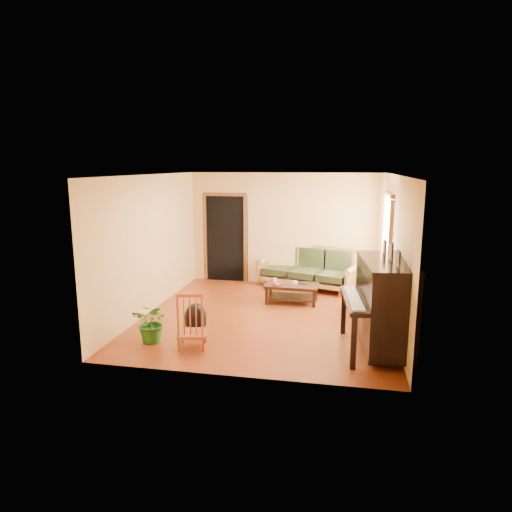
% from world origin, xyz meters
% --- Properties ---
extents(floor, '(5.00, 5.00, 0.00)m').
position_xyz_m(floor, '(0.00, 0.00, 0.00)').
color(floor, '#63220D').
rests_on(floor, ground).
extents(doorway, '(1.08, 0.16, 2.05)m').
position_xyz_m(doorway, '(-1.45, 2.48, 1.02)').
color(doorway, black).
rests_on(doorway, floor).
extents(window, '(0.12, 1.36, 1.46)m').
position_xyz_m(window, '(2.21, 1.30, 1.50)').
color(window, white).
rests_on(window, right_wall).
extents(sofa, '(2.37, 1.56, 0.94)m').
position_xyz_m(sofa, '(0.55, 2.15, 0.47)').
color(sofa, '#985F37').
rests_on(sofa, floor).
extents(coffee_table, '(1.07, 0.59, 0.39)m').
position_xyz_m(coffee_table, '(0.35, 0.96, 0.19)').
color(coffee_table, black).
rests_on(coffee_table, floor).
extents(armchair, '(1.04, 1.07, 0.82)m').
position_xyz_m(armchair, '(1.88, 0.73, 0.41)').
color(armchair, '#985F37').
rests_on(armchair, floor).
extents(piano, '(1.10, 1.68, 1.40)m').
position_xyz_m(piano, '(1.99, -1.23, 0.70)').
color(piano, black).
rests_on(piano, floor).
extents(footstool, '(0.39, 0.39, 0.35)m').
position_xyz_m(footstool, '(-1.07, -0.94, 0.18)').
color(footstool, black).
rests_on(footstool, floor).
extents(red_chair, '(0.51, 0.54, 0.90)m').
position_xyz_m(red_chair, '(-0.88, -1.67, 0.45)').
color(red_chair, maroon).
rests_on(red_chair, floor).
extents(leaning_frame, '(0.51, 0.22, 0.66)m').
position_xyz_m(leaning_frame, '(1.99, 2.39, 0.33)').
color(leaning_frame, '#B7913D').
rests_on(leaning_frame, floor).
extents(ceramic_crock, '(0.23, 0.23, 0.24)m').
position_xyz_m(ceramic_crock, '(2.15, 2.20, 0.12)').
color(ceramic_crock, '#2F488D').
rests_on(ceramic_crock, floor).
extents(potted_plant, '(0.63, 0.55, 0.65)m').
position_xyz_m(potted_plant, '(-1.57, -1.58, 0.33)').
color(potted_plant, '#1D5719').
rests_on(potted_plant, floor).
extents(book, '(0.26, 0.26, 0.02)m').
position_xyz_m(book, '(0.01, 0.82, 0.40)').
color(book, maroon).
rests_on(book, coffee_table).
extents(candle, '(0.08, 0.08, 0.11)m').
position_xyz_m(candle, '(-0.01, 0.99, 0.44)').
color(candle, white).
rests_on(candle, coffee_table).
extents(glass_jar, '(0.12, 0.12, 0.07)m').
position_xyz_m(glass_jar, '(0.40, 0.99, 0.42)').
color(glass_jar, silver).
rests_on(glass_jar, coffee_table).
extents(remote, '(0.16, 0.06, 0.02)m').
position_xyz_m(remote, '(0.55, 0.98, 0.40)').
color(remote, black).
rests_on(remote, coffee_table).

